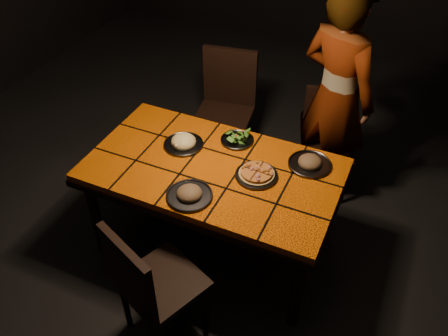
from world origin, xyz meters
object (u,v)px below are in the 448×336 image
at_px(dining_table, 213,176).
at_px(plate_pizza, 257,174).
at_px(diner, 336,97).
at_px(chair_near, 148,283).
at_px(plate_pasta, 183,143).
at_px(chair_far_left, 226,102).
at_px(chair_far_right, 327,135).

xyz_separation_m(dining_table, plate_pizza, (0.29, 0.03, 0.10)).
bearing_deg(diner, chair_near, 97.09).
bearing_deg(dining_table, chair_near, -90.91).
distance_m(diner, plate_pasta, 1.17).
distance_m(dining_table, diner, 1.12).
bearing_deg(dining_table, plate_pasta, 156.52).
distance_m(dining_table, plate_pasta, 0.32).
bearing_deg(chair_near, plate_pizza, -86.97).
bearing_deg(chair_near, plate_pasta, -51.53).
relative_size(diner, plate_pasta, 6.40).
bearing_deg(diner, plate_pasta, 70.68).
xyz_separation_m(chair_far_left, plate_pasta, (0.08, -0.87, 0.21)).
distance_m(chair_far_left, diner, 0.93).
relative_size(plate_pizza, plate_pasta, 1.00).
distance_m(chair_near, plate_pizza, 0.92).
height_order(chair_near, plate_pasta, chair_near).
bearing_deg(chair_near, dining_table, -68.22).
height_order(dining_table, chair_far_left, chair_far_left).
relative_size(dining_table, diner, 0.95).
distance_m(chair_near, diner, 1.88).
height_order(diner, plate_pasta, diner).
bearing_deg(chair_far_right, chair_near, -125.08).
bearing_deg(chair_near, diner, -84.33).
relative_size(diner, plate_pizza, 6.40).
height_order(chair_far_right, diner, diner).
xyz_separation_m(chair_far_right, diner, (0.02, -0.02, 0.36)).
bearing_deg(chair_far_left, plate_pizza, -65.37).
height_order(dining_table, plate_pizza, plate_pizza).
relative_size(chair_far_right, plate_pasta, 3.23).
distance_m(plate_pizza, plate_pasta, 0.57).
bearing_deg(plate_pasta, chair_far_right, 47.78).
bearing_deg(diner, chair_far_right, -22.25).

